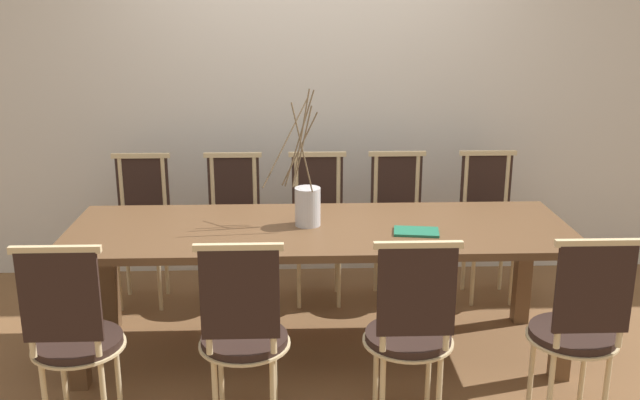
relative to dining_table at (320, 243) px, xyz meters
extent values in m
plane|color=brown|center=(0.00, 0.00, -0.65)|extent=(16.00, 16.00, 0.00)
cube|color=silver|center=(0.00, 1.28, 0.36)|extent=(12.00, 0.06, 2.01)
cube|color=brown|center=(0.00, 0.00, 0.07)|extent=(2.69, 0.88, 0.04)
cube|color=brown|center=(-1.24, -0.34, -0.30)|extent=(0.09, 0.09, 0.70)
cube|color=brown|center=(1.24, -0.34, -0.30)|extent=(0.09, 0.09, 0.70)
cube|color=brown|center=(-1.24, 0.34, -0.30)|extent=(0.09, 0.09, 0.70)
cube|color=brown|center=(1.24, 0.34, -0.30)|extent=(0.09, 0.09, 0.70)
cylinder|color=black|center=(-1.11, -0.70, -0.20)|extent=(0.39, 0.39, 0.04)
cylinder|color=beige|center=(-1.11, -0.70, -0.23)|extent=(0.42, 0.42, 0.01)
cylinder|color=beige|center=(-1.24, -0.58, -0.44)|extent=(0.03, 0.03, 0.43)
cylinder|color=beige|center=(-0.98, -0.58, -0.44)|extent=(0.03, 0.03, 0.43)
cylinder|color=beige|center=(-1.25, -0.87, 0.06)|extent=(0.03, 0.03, 0.50)
cylinder|color=beige|center=(-0.97, -0.87, 0.06)|extent=(0.03, 0.03, 0.50)
cube|color=black|center=(-1.11, -0.88, 0.09)|extent=(0.33, 0.02, 0.40)
cube|color=beige|center=(-1.11, -0.87, 0.30)|extent=(0.37, 0.03, 0.03)
cylinder|color=black|center=(-0.37, -0.70, -0.20)|extent=(0.39, 0.39, 0.04)
cylinder|color=beige|center=(-0.37, -0.70, -0.23)|extent=(0.42, 0.42, 0.01)
cylinder|color=beige|center=(-0.49, -0.58, -0.44)|extent=(0.03, 0.03, 0.43)
cylinder|color=beige|center=(-0.24, -0.58, -0.44)|extent=(0.03, 0.03, 0.43)
cylinder|color=beige|center=(-0.49, -0.83, -0.44)|extent=(0.03, 0.03, 0.43)
cylinder|color=beige|center=(-0.24, -0.83, -0.44)|extent=(0.03, 0.03, 0.43)
cylinder|color=beige|center=(-0.50, -0.87, 0.06)|extent=(0.03, 0.03, 0.50)
cylinder|color=beige|center=(-0.23, -0.87, 0.06)|extent=(0.03, 0.03, 0.50)
cube|color=black|center=(-0.37, -0.88, 0.09)|extent=(0.33, 0.02, 0.40)
cube|color=beige|center=(-0.37, -0.87, 0.30)|extent=(0.37, 0.03, 0.03)
cylinder|color=black|center=(0.38, -0.70, -0.20)|extent=(0.39, 0.39, 0.04)
cylinder|color=beige|center=(0.38, -0.70, -0.23)|extent=(0.42, 0.42, 0.01)
cylinder|color=beige|center=(0.25, -0.58, -0.44)|extent=(0.03, 0.03, 0.43)
cylinder|color=beige|center=(0.50, -0.58, -0.44)|extent=(0.03, 0.03, 0.43)
cylinder|color=beige|center=(0.25, -0.83, -0.44)|extent=(0.03, 0.03, 0.43)
cylinder|color=beige|center=(0.50, -0.83, -0.44)|extent=(0.03, 0.03, 0.43)
cylinder|color=beige|center=(0.24, -0.87, 0.06)|extent=(0.03, 0.03, 0.50)
cylinder|color=beige|center=(0.51, -0.87, 0.06)|extent=(0.03, 0.03, 0.50)
cube|color=black|center=(0.38, -0.88, 0.09)|extent=(0.33, 0.02, 0.40)
cube|color=beige|center=(0.38, -0.87, 0.30)|extent=(0.37, 0.03, 0.03)
cylinder|color=black|center=(1.14, -0.70, -0.20)|extent=(0.39, 0.39, 0.04)
cylinder|color=beige|center=(1.14, -0.70, -0.23)|extent=(0.42, 0.42, 0.01)
cylinder|color=beige|center=(1.01, -0.58, -0.44)|extent=(0.03, 0.03, 0.43)
cylinder|color=beige|center=(1.26, -0.58, -0.44)|extent=(0.03, 0.03, 0.43)
cylinder|color=beige|center=(1.01, -0.83, -0.44)|extent=(0.03, 0.03, 0.43)
cylinder|color=beige|center=(1.26, -0.83, -0.44)|extent=(0.03, 0.03, 0.43)
cylinder|color=beige|center=(1.00, -0.87, 0.06)|extent=(0.03, 0.03, 0.50)
cylinder|color=beige|center=(1.27, -0.87, 0.06)|extent=(0.03, 0.03, 0.50)
cube|color=black|center=(1.14, -0.88, 0.09)|extent=(0.33, 0.02, 0.40)
cube|color=beige|center=(1.14, -0.87, 0.30)|extent=(0.37, 0.03, 0.03)
cylinder|color=black|center=(-1.12, 0.70, -0.20)|extent=(0.39, 0.39, 0.04)
cylinder|color=beige|center=(-1.12, 0.70, -0.23)|extent=(0.42, 0.42, 0.01)
cylinder|color=beige|center=(-0.99, 0.58, -0.44)|extent=(0.03, 0.03, 0.43)
cylinder|color=beige|center=(-1.25, 0.58, -0.44)|extent=(0.03, 0.03, 0.43)
cylinder|color=beige|center=(-0.99, 0.83, -0.44)|extent=(0.03, 0.03, 0.43)
cylinder|color=beige|center=(-1.25, 0.83, -0.44)|extent=(0.03, 0.03, 0.43)
cylinder|color=beige|center=(-0.98, 0.87, 0.06)|extent=(0.03, 0.03, 0.50)
cylinder|color=beige|center=(-1.26, 0.87, 0.06)|extent=(0.03, 0.03, 0.50)
cube|color=black|center=(-1.12, 0.88, 0.09)|extent=(0.33, 0.02, 0.40)
cube|color=beige|center=(-1.12, 0.87, 0.30)|extent=(0.37, 0.03, 0.03)
cylinder|color=black|center=(-0.53, 0.70, -0.20)|extent=(0.39, 0.39, 0.04)
cylinder|color=beige|center=(-0.53, 0.70, -0.23)|extent=(0.42, 0.42, 0.01)
cylinder|color=beige|center=(-0.40, 0.58, -0.44)|extent=(0.03, 0.03, 0.43)
cylinder|color=beige|center=(-0.66, 0.58, -0.44)|extent=(0.03, 0.03, 0.43)
cylinder|color=beige|center=(-0.40, 0.83, -0.44)|extent=(0.03, 0.03, 0.43)
cylinder|color=beige|center=(-0.66, 0.83, -0.44)|extent=(0.03, 0.03, 0.43)
cylinder|color=beige|center=(-0.39, 0.87, 0.06)|extent=(0.03, 0.03, 0.50)
cylinder|color=beige|center=(-0.67, 0.87, 0.06)|extent=(0.03, 0.03, 0.50)
cube|color=black|center=(-0.53, 0.88, 0.09)|extent=(0.33, 0.02, 0.40)
cube|color=beige|center=(-0.53, 0.87, 0.30)|extent=(0.37, 0.03, 0.03)
cylinder|color=black|center=(0.01, 0.70, -0.20)|extent=(0.39, 0.39, 0.04)
cylinder|color=beige|center=(0.01, 0.70, -0.23)|extent=(0.42, 0.42, 0.01)
cylinder|color=beige|center=(0.14, 0.58, -0.44)|extent=(0.03, 0.03, 0.43)
cylinder|color=beige|center=(-0.11, 0.58, -0.44)|extent=(0.03, 0.03, 0.43)
cylinder|color=beige|center=(0.14, 0.83, -0.44)|extent=(0.03, 0.03, 0.43)
cylinder|color=beige|center=(-0.11, 0.83, -0.44)|extent=(0.03, 0.03, 0.43)
cylinder|color=beige|center=(0.15, 0.87, 0.06)|extent=(0.03, 0.03, 0.50)
cylinder|color=beige|center=(-0.12, 0.87, 0.06)|extent=(0.03, 0.03, 0.50)
cube|color=black|center=(0.01, 0.88, 0.09)|extent=(0.33, 0.02, 0.40)
cube|color=beige|center=(0.01, 0.87, 0.30)|extent=(0.37, 0.03, 0.03)
cylinder|color=black|center=(0.53, 0.70, -0.20)|extent=(0.39, 0.39, 0.04)
cylinder|color=beige|center=(0.53, 0.70, -0.23)|extent=(0.42, 0.42, 0.01)
cylinder|color=beige|center=(0.66, 0.58, -0.44)|extent=(0.03, 0.03, 0.43)
cylinder|color=beige|center=(0.41, 0.58, -0.44)|extent=(0.03, 0.03, 0.43)
cylinder|color=beige|center=(0.66, 0.83, -0.44)|extent=(0.03, 0.03, 0.43)
cylinder|color=beige|center=(0.41, 0.83, -0.44)|extent=(0.03, 0.03, 0.43)
cylinder|color=beige|center=(0.67, 0.87, 0.06)|extent=(0.03, 0.03, 0.50)
cylinder|color=beige|center=(0.40, 0.87, 0.06)|extent=(0.03, 0.03, 0.50)
cube|color=black|center=(0.53, 0.88, 0.09)|extent=(0.33, 0.02, 0.40)
cube|color=beige|center=(0.53, 0.87, 0.30)|extent=(0.37, 0.03, 0.03)
cylinder|color=black|center=(1.13, 0.70, -0.20)|extent=(0.39, 0.39, 0.04)
cylinder|color=beige|center=(1.13, 0.70, -0.23)|extent=(0.42, 0.42, 0.01)
cylinder|color=beige|center=(1.26, 0.58, -0.44)|extent=(0.03, 0.03, 0.43)
cylinder|color=beige|center=(1.00, 0.58, -0.44)|extent=(0.03, 0.03, 0.43)
cylinder|color=beige|center=(1.26, 0.83, -0.44)|extent=(0.03, 0.03, 0.43)
cylinder|color=beige|center=(1.00, 0.83, -0.44)|extent=(0.03, 0.03, 0.43)
cylinder|color=beige|center=(1.27, 0.87, 0.06)|extent=(0.03, 0.03, 0.50)
cylinder|color=beige|center=(0.99, 0.87, 0.06)|extent=(0.03, 0.03, 0.50)
cube|color=black|center=(1.13, 0.88, 0.09)|extent=(0.33, 0.02, 0.40)
cube|color=beige|center=(1.13, 0.87, 0.30)|extent=(0.37, 0.03, 0.03)
cylinder|color=silver|center=(-0.07, 0.03, 0.20)|extent=(0.14, 0.14, 0.21)
cylinder|color=brown|center=(-0.09, -0.02, 0.53)|extent=(0.12, 0.07, 0.46)
cylinder|color=brown|center=(-0.18, 0.16, 0.52)|extent=(0.25, 0.24, 0.45)
cylinder|color=brown|center=(-0.09, 0.08, 0.51)|extent=(0.11, 0.06, 0.43)
cylinder|color=brown|center=(-0.10, 0.08, 0.56)|extent=(0.10, 0.08, 0.52)
cylinder|color=brown|center=(-0.11, 0.13, 0.49)|extent=(0.20, 0.09, 0.39)
cylinder|color=brown|center=(-0.11, 0.11, 0.55)|extent=(0.17, 0.09, 0.51)
cube|color=#1E6B4C|center=(0.50, -0.12, 0.10)|extent=(0.25, 0.18, 0.01)
camera|label=1|loc=(-0.13, -3.63, 1.30)|focal=40.00mm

